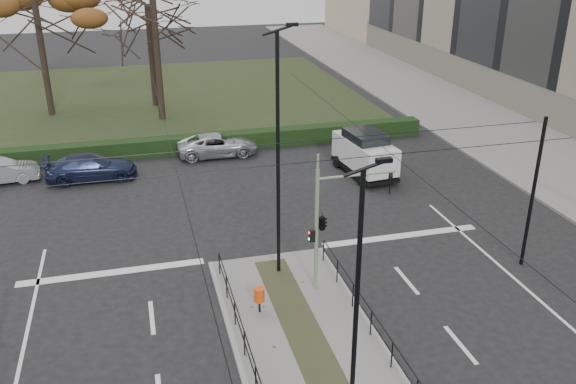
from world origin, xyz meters
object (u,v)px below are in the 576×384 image
(parked_car_third, at_px, (91,167))
(streetlamp_median_near, at_px, (356,321))
(traffic_light, at_px, (324,220))
(white_van, at_px, (365,152))
(parked_car_fourth, at_px, (217,145))
(bare_tree_near, at_px, (153,6))
(streetlamp_median_far, at_px, (279,155))
(bare_tree_center, at_px, (148,12))
(litter_bin, at_px, (259,295))

(parked_car_third, bearing_deg, streetlamp_median_near, -162.29)
(traffic_light, relative_size, white_van, 1.00)
(streetlamp_median_near, relative_size, parked_car_fourth, 1.68)
(parked_car_third, distance_m, bare_tree_near, 13.15)
(streetlamp_median_far, distance_m, bare_tree_center, 26.22)
(streetlamp_median_near, bearing_deg, traffic_light, 77.24)
(litter_bin, height_order, streetlamp_median_far, streetlamp_median_far)
(streetlamp_median_near, relative_size, streetlamp_median_far, 0.85)
(streetlamp_median_near, xyz_separation_m, parked_car_third, (-6.77, 20.95, -3.42))
(litter_bin, distance_m, bare_tree_center, 29.12)
(streetlamp_median_near, distance_m, bare_tree_center, 35.24)
(traffic_light, relative_size, bare_tree_near, 0.43)
(parked_car_fourth, distance_m, bare_tree_near, 11.10)
(streetlamp_median_far, height_order, bare_tree_near, bare_tree_near)
(litter_bin, height_order, parked_car_third, parked_car_third)
(traffic_light, bearing_deg, streetlamp_median_far, 129.93)
(streetlamp_median_near, distance_m, parked_car_fourth, 23.26)
(litter_bin, relative_size, bare_tree_center, 0.10)
(streetlamp_median_far, bearing_deg, parked_car_fourth, 91.02)
(bare_tree_center, bearing_deg, bare_tree_near, -86.77)
(streetlamp_median_far, distance_m, parked_car_third, 14.51)
(traffic_light, distance_m, bare_tree_near, 24.46)
(bare_tree_near, bearing_deg, bare_tree_center, 93.23)
(litter_bin, distance_m, parked_car_third, 15.53)
(traffic_light, xyz_separation_m, streetlamp_median_near, (-1.72, -7.58, 1.27))
(white_van, bearing_deg, bare_tree_near, 126.65)
(parked_car_fourth, distance_m, white_van, 8.75)
(parked_car_third, height_order, bare_tree_near, bare_tree_near)
(white_van, bearing_deg, streetlamp_median_far, -127.70)
(traffic_light, height_order, parked_car_third, traffic_light)
(streetlamp_median_far, bearing_deg, bare_tree_near, 97.38)
(parked_car_fourth, bearing_deg, bare_tree_near, 17.33)
(parked_car_fourth, height_order, bare_tree_near, bare_tree_near)
(traffic_light, bearing_deg, parked_car_fourth, 95.55)
(traffic_light, xyz_separation_m, parked_car_fourth, (-1.50, 15.42, -2.18))
(parked_car_third, bearing_deg, bare_tree_center, -16.65)
(traffic_light, bearing_deg, bare_tree_near, 99.88)
(traffic_light, height_order, white_van, traffic_light)
(litter_bin, bearing_deg, parked_car_third, 112.48)
(parked_car_third, relative_size, bare_tree_center, 0.48)
(parked_car_third, xyz_separation_m, white_van, (14.17, -2.91, 0.56))
(litter_bin, xyz_separation_m, parked_car_fourth, (1.06, 16.40, -0.16))
(parked_car_third, bearing_deg, white_van, -101.79)
(parked_car_third, bearing_deg, parked_car_fourth, -73.83)
(bare_tree_center, height_order, bare_tree_near, bare_tree_near)
(parked_car_third, relative_size, parked_car_fourth, 1.01)
(litter_bin, distance_m, parked_car_fourth, 16.44)
(streetlamp_median_near, distance_m, parked_car_third, 22.28)
(streetlamp_median_near, height_order, parked_car_fourth, streetlamp_median_near)
(parked_car_third, bearing_deg, traffic_light, -147.78)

